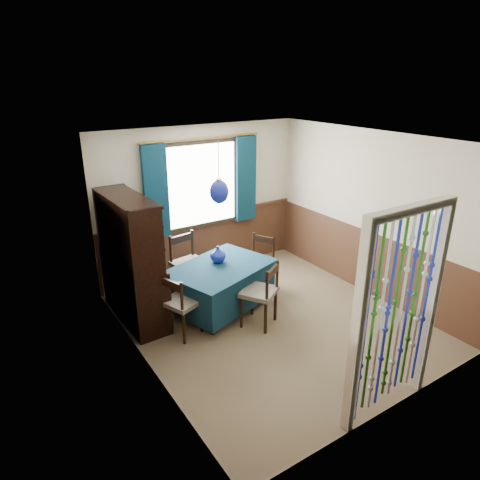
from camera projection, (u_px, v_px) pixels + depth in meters
floor at (272, 321)px, 5.98m from camera, size 4.00×4.00×0.00m
ceiling at (277, 140)px, 5.08m from camera, size 4.00×4.00×0.00m
wall_back at (201, 202)px, 7.09m from camera, size 3.60×0.00×3.60m
wall_front at (405, 303)px, 3.96m from camera, size 3.60×0.00×3.60m
wall_left at (141, 270)px, 4.62m from camera, size 0.00×4.00×4.00m
wall_right at (369, 215)px, 6.44m from camera, size 0.00×4.00×4.00m
wainscot_back at (203, 244)px, 7.35m from camera, size 3.60×0.00×3.60m
wainscot_front at (393, 368)px, 4.25m from camera, size 3.60×0.00×3.60m
wainscot_left at (148, 329)px, 4.90m from camera, size 0.00×4.00×4.00m
wainscot_right at (363, 260)px, 6.71m from camera, size 0.00×4.00×4.00m
window at (202, 185)px, 6.95m from camera, size 1.32×0.12×1.42m
doorway at (396, 318)px, 4.08m from camera, size 1.16×0.12×2.18m
dining_table at (221, 284)px, 6.15m from camera, size 1.68×1.40×0.69m
chair_near at (261, 293)px, 5.75m from camera, size 0.61×0.60×0.91m
chair_far at (189, 264)px, 6.56m from camera, size 0.54×0.52×0.97m
chair_left at (180, 303)px, 5.52m from camera, size 0.54×0.56×0.88m
chair_right at (259, 261)px, 6.75m from camera, size 0.56×0.57×0.87m
sideboard at (133, 278)px, 5.86m from camera, size 0.51×1.37×1.78m
pendant_lamp at (219, 191)px, 5.65m from camera, size 0.26×0.26×0.88m
vase_table at (218, 255)px, 6.15m from camera, size 0.26×0.26×0.22m
bowl_shelf at (140, 241)px, 5.46m from camera, size 0.26×0.26×0.05m
vase_sideboard at (126, 244)px, 6.04m from camera, size 0.23×0.23×0.19m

